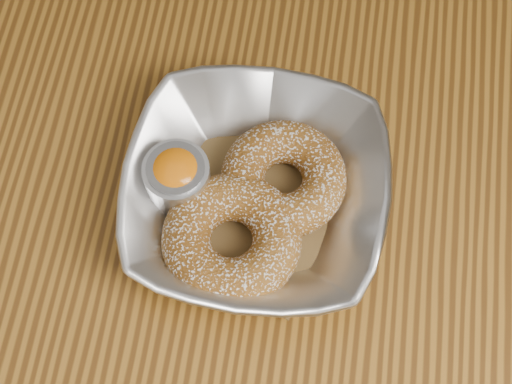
# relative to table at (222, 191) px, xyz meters

# --- Properties ---
(ground_plane) EXTENTS (4.00, 4.00, 0.00)m
(ground_plane) POSITION_rel_table_xyz_m (0.00, 0.00, -0.65)
(ground_plane) COLOR #565659
(ground_plane) RESTS_ON ground
(table) EXTENTS (1.20, 0.80, 0.75)m
(table) POSITION_rel_table_xyz_m (0.00, 0.00, 0.00)
(table) COLOR brown
(table) RESTS_ON ground_plane
(serving_bowl) EXTENTS (0.21, 0.21, 0.05)m
(serving_bowl) POSITION_rel_table_xyz_m (0.04, -0.05, 0.12)
(serving_bowl) COLOR silver
(serving_bowl) RESTS_ON table
(parchment) EXTENTS (0.19, 0.19, 0.00)m
(parchment) POSITION_rel_table_xyz_m (0.04, -0.05, 0.11)
(parchment) COLOR brown
(parchment) RESTS_ON table
(donut_back) EXTENTS (0.12, 0.12, 0.04)m
(donut_back) POSITION_rel_table_xyz_m (0.06, -0.04, 0.13)
(donut_back) COLOR brown
(donut_back) RESTS_ON parchment
(donut_front) EXTENTS (0.14, 0.14, 0.04)m
(donut_front) POSITION_rel_table_xyz_m (0.03, -0.09, 0.13)
(donut_front) COLOR brown
(donut_front) RESTS_ON parchment
(ramekin) EXTENTS (0.05, 0.05, 0.06)m
(ramekin) POSITION_rel_table_xyz_m (-0.02, -0.05, 0.14)
(ramekin) COLOR silver
(ramekin) RESTS_ON table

